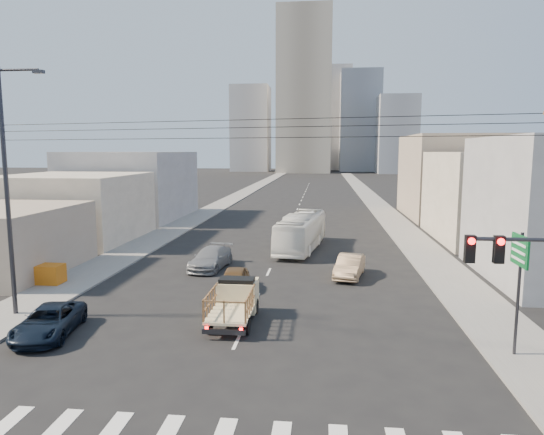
% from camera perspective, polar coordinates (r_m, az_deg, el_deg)
% --- Properties ---
extents(ground, '(420.00, 420.00, 0.00)m').
position_cam_1_polar(ground, '(19.76, -5.16, -16.37)').
color(ground, black).
rests_on(ground, ground).
extents(sidewalk_left, '(3.50, 180.00, 0.12)m').
position_cam_1_polar(sidewalk_left, '(89.36, -3.85, 2.64)').
color(sidewalk_left, slate).
rests_on(sidewalk_left, ground).
extents(sidewalk_right, '(3.50, 180.00, 0.12)m').
position_cam_1_polar(sidewalk_right, '(88.41, 11.34, 2.45)').
color(sidewalk_right, slate).
rests_on(sidewalk_right, ground).
extents(lane_dashes, '(0.15, 104.00, 0.01)m').
position_cam_1_polar(lane_dashes, '(71.22, 3.13, 1.29)').
color(lane_dashes, silver).
rests_on(lane_dashes, ground).
extents(flatbed_pickup, '(1.95, 4.41, 1.90)m').
position_cam_1_polar(flatbed_pickup, '(23.45, -4.49, -9.55)').
color(flatbed_pickup, beige).
rests_on(flatbed_pickup, ground).
extents(navy_pickup, '(2.83, 4.87, 1.27)m').
position_cam_1_polar(navy_pickup, '(23.94, -24.77, -11.05)').
color(navy_pickup, black).
rests_on(navy_pickup, ground).
extents(city_bus, '(3.98, 10.88, 2.96)m').
position_cam_1_polar(city_bus, '(40.19, 3.46, -1.66)').
color(city_bus, silver).
rests_on(city_bus, ground).
extents(sedan_brown, '(1.85, 4.07, 1.35)m').
position_cam_1_polar(sedan_brown, '(28.35, -4.46, -7.36)').
color(sedan_brown, brown).
rests_on(sedan_brown, ground).
extents(sedan_tan, '(2.34, 4.52, 1.42)m').
position_cam_1_polar(sedan_tan, '(31.85, 9.12, -5.68)').
color(sedan_tan, '#9E7D5C').
rests_on(sedan_tan, ground).
extents(sedan_grey, '(2.59, 5.15, 1.43)m').
position_cam_1_polar(sedan_grey, '(33.95, -7.21, -4.78)').
color(sedan_grey, gray).
rests_on(sedan_grey, ground).
extents(traffic_signal, '(3.23, 0.35, 6.00)m').
position_cam_1_polar(traffic_signal, '(15.96, 28.89, -7.71)').
color(traffic_signal, '#2D2D33').
rests_on(traffic_signal, ground).
extents(green_sign, '(0.18, 1.60, 5.00)m').
position_cam_1_polar(green_sign, '(21.06, 27.09, -4.95)').
color(green_sign, '#2D2D33').
rests_on(green_sign, ground).
extents(streetlamp_left, '(2.36, 0.25, 12.00)m').
position_cam_1_polar(streetlamp_left, '(26.39, -28.59, 3.28)').
color(streetlamp_left, '#2D2D33').
rests_on(streetlamp_left, ground).
extents(overhead_wires, '(23.01, 5.02, 0.72)m').
position_cam_1_polar(overhead_wires, '(19.52, -4.62, 10.38)').
color(overhead_wires, black).
rests_on(overhead_wires, ground).
extents(crate_stack, '(1.80, 1.20, 1.14)m').
position_cam_1_polar(crate_stack, '(32.59, -24.89, -6.04)').
color(crate_stack, '#C56312').
rests_on(crate_stack, sidewalk_left).
extents(bldg_right_mid, '(11.00, 14.00, 8.00)m').
position_cam_1_polar(bldg_right_mid, '(48.53, 25.19, 2.24)').
color(bldg_right_mid, '#B0A38E').
rests_on(bldg_right_mid, ground).
extents(bldg_right_far, '(12.00, 16.00, 10.00)m').
position_cam_1_polar(bldg_right_far, '(63.89, 21.01, 4.53)').
color(bldg_right_far, gray).
rests_on(bldg_right_far, ground).
extents(bldg_left_mid, '(11.00, 12.00, 6.00)m').
position_cam_1_polar(bldg_left_mid, '(47.67, -22.27, 1.10)').
color(bldg_left_mid, '#B0A38E').
rests_on(bldg_left_mid, ground).
extents(bldg_left_far, '(12.00, 16.00, 8.00)m').
position_cam_1_polar(bldg_left_far, '(61.33, -16.11, 3.69)').
color(bldg_left_far, gray).
rests_on(bldg_left_far, ground).
extents(high_rise_tower, '(20.00, 20.00, 60.00)m').
position_cam_1_polar(high_rise_tower, '(189.09, 3.84, 14.45)').
color(high_rise_tower, gray).
rests_on(high_rise_tower, ground).
extents(midrise_ne, '(16.00, 16.00, 40.00)m').
position_cam_1_polar(midrise_ne, '(203.53, 10.30, 11.04)').
color(midrise_ne, '#93949B').
rests_on(midrise_ne, ground).
extents(midrise_nw, '(15.00, 15.00, 34.00)m').
position_cam_1_polar(midrise_nw, '(200.07, -2.49, 10.36)').
color(midrise_nw, '#93949B').
rests_on(midrise_nw, ground).
extents(midrise_back, '(18.00, 18.00, 44.00)m').
position_cam_1_polar(midrise_back, '(218.12, 6.82, 11.41)').
color(midrise_back, gray).
rests_on(midrise_back, ground).
extents(midrise_east, '(14.00, 14.00, 28.00)m').
position_cam_1_polar(midrise_east, '(184.66, 14.48, 9.40)').
color(midrise_east, '#93949B').
rests_on(midrise_east, ground).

